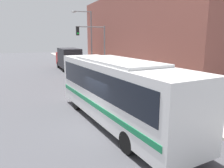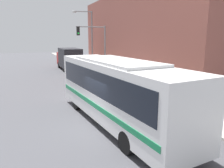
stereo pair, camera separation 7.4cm
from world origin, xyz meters
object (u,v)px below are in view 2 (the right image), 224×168
object	(u,v)px
fire_hydrant	(161,97)
parking_meter	(121,75)
delivery_truck	(69,58)
street_lamp	(90,36)
traffic_light_pole	(96,42)
pedestrian_near_corner	(106,68)
city_bus	(116,88)

from	to	relation	value
fire_hydrant	parking_meter	distance (m)	6.43
delivery_truck	fire_hydrant	distance (m)	18.97
street_lamp	traffic_light_pole	bearing A→B (deg)	-99.60
parking_meter	street_lamp	world-z (taller)	street_lamp
delivery_truck	street_lamp	xyz separation A→B (m)	(2.32, -2.63, 3.00)
parking_meter	delivery_truck	bearing A→B (deg)	100.97
traffic_light_pole	street_lamp	bearing A→B (deg)	80.40
parking_meter	street_lamp	xyz separation A→B (m)	(-0.08, 9.74, 3.63)
traffic_light_pole	parking_meter	xyz separation A→B (m)	(0.94, -4.66, -2.93)
delivery_truck	parking_meter	world-z (taller)	delivery_truck
delivery_truck	street_lamp	world-z (taller)	street_lamp
traffic_light_pole	street_lamp	world-z (taller)	street_lamp
traffic_light_pole	parking_meter	world-z (taller)	traffic_light_pole
fire_hydrant	pedestrian_near_corner	distance (m)	12.02
city_bus	delivery_truck	world-z (taller)	city_bus
delivery_truck	pedestrian_near_corner	distance (m)	7.44
fire_hydrant	pedestrian_near_corner	bearing A→B (deg)	87.21
delivery_truck	traffic_light_pole	distance (m)	8.18
fire_hydrant	street_lamp	bearing A→B (deg)	90.28
parking_meter	fire_hydrant	bearing A→B (deg)	-90.00
delivery_truck	traffic_light_pole	xyz separation A→B (m)	(1.46, -7.71, 2.31)
pedestrian_near_corner	delivery_truck	bearing A→B (deg)	113.74
parking_meter	city_bus	bearing A→B (deg)	-116.43
fire_hydrant	traffic_light_pole	bearing A→B (deg)	94.84
traffic_light_pole	parking_meter	distance (m)	5.58
parking_meter	street_lamp	distance (m)	10.40
city_bus	delivery_truck	size ratio (longest dim) A/B	1.50
traffic_light_pole	fire_hydrant	bearing A→B (deg)	-85.16
city_bus	fire_hydrant	xyz separation A→B (m)	(4.15, 1.94, -1.39)
city_bus	parking_meter	xyz separation A→B (m)	(4.15, 8.35, -0.92)
pedestrian_near_corner	parking_meter	bearing A→B (deg)	-95.98
city_bus	pedestrian_near_corner	world-z (taller)	city_bus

